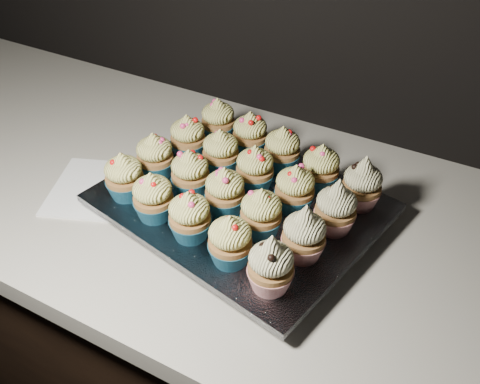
% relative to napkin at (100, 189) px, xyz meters
% --- Properties ---
extents(cabinet, '(2.40, 0.60, 0.86)m').
position_rel_napkin_xyz_m(cabinet, '(0.09, 0.09, -0.47)').
color(cabinet, black).
rests_on(cabinet, ground).
extents(worktop, '(2.44, 0.64, 0.04)m').
position_rel_napkin_xyz_m(worktop, '(0.09, 0.09, -0.02)').
color(worktop, beige).
rests_on(worktop, cabinet).
extents(napkin, '(0.21, 0.21, 0.00)m').
position_rel_napkin_xyz_m(napkin, '(0.00, 0.00, 0.00)').
color(napkin, white).
rests_on(napkin, worktop).
extents(baking_tray, '(0.44, 0.37, 0.02)m').
position_rel_napkin_xyz_m(baking_tray, '(0.25, 0.06, 0.01)').
color(baking_tray, black).
rests_on(baking_tray, worktop).
extents(foil_lining, '(0.48, 0.41, 0.01)m').
position_rel_napkin_xyz_m(foil_lining, '(0.25, 0.06, 0.03)').
color(foil_lining, silver).
rests_on(foil_lining, baking_tray).
extents(cupcake_0, '(0.06, 0.06, 0.08)m').
position_rel_napkin_xyz_m(cupcake_0, '(0.08, -0.02, 0.07)').
color(cupcake_0, '#195876').
rests_on(cupcake_0, foil_lining).
extents(cupcake_1, '(0.06, 0.06, 0.08)m').
position_rel_napkin_xyz_m(cupcake_1, '(0.15, -0.04, 0.07)').
color(cupcake_1, '#195876').
rests_on(cupcake_1, foil_lining).
extents(cupcake_2, '(0.06, 0.06, 0.08)m').
position_rel_napkin_xyz_m(cupcake_2, '(0.23, -0.05, 0.07)').
color(cupcake_2, '#195876').
rests_on(cupcake_2, foil_lining).
extents(cupcake_3, '(0.06, 0.06, 0.08)m').
position_rel_napkin_xyz_m(cupcake_3, '(0.30, -0.07, 0.07)').
color(cupcake_3, '#195876').
rests_on(cupcake_3, foil_lining).
extents(cupcake_4, '(0.06, 0.06, 0.10)m').
position_rel_napkin_xyz_m(cupcake_4, '(0.37, -0.08, 0.07)').
color(cupcake_4, '#A2161A').
rests_on(cupcake_4, foil_lining).
extents(cupcake_5, '(0.06, 0.06, 0.08)m').
position_rel_napkin_xyz_m(cupcake_5, '(0.09, 0.05, 0.07)').
color(cupcake_5, '#195876').
rests_on(cupcake_5, foil_lining).
extents(cupcake_6, '(0.06, 0.06, 0.08)m').
position_rel_napkin_xyz_m(cupcake_6, '(0.17, 0.04, 0.07)').
color(cupcake_6, '#195876').
rests_on(cupcake_6, foil_lining).
extents(cupcake_7, '(0.06, 0.06, 0.08)m').
position_rel_napkin_xyz_m(cupcake_7, '(0.24, 0.02, 0.07)').
color(cupcake_7, '#195876').
rests_on(cupcake_7, foil_lining).
extents(cupcake_8, '(0.06, 0.06, 0.08)m').
position_rel_napkin_xyz_m(cupcake_8, '(0.31, 0.01, 0.07)').
color(cupcake_8, '#195876').
rests_on(cupcake_8, foil_lining).
extents(cupcake_9, '(0.06, 0.06, 0.10)m').
position_rel_napkin_xyz_m(cupcake_9, '(0.39, -0.01, 0.07)').
color(cupcake_9, '#A2161A').
rests_on(cupcake_9, foil_lining).
extents(cupcake_10, '(0.06, 0.06, 0.08)m').
position_rel_napkin_xyz_m(cupcake_10, '(0.11, 0.13, 0.07)').
color(cupcake_10, '#195876').
rests_on(cupcake_10, foil_lining).
extents(cupcake_11, '(0.06, 0.06, 0.08)m').
position_rel_napkin_xyz_m(cupcake_11, '(0.18, 0.11, 0.07)').
color(cupcake_11, '#195876').
rests_on(cupcake_11, foil_lining).
extents(cupcake_12, '(0.06, 0.06, 0.08)m').
position_rel_napkin_xyz_m(cupcake_12, '(0.25, 0.10, 0.07)').
color(cupcake_12, '#195876').
rests_on(cupcake_12, foil_lining).
extents(cupcake_13, '(0.06, 0.06, 0.08)m').
position_rel_napkin_xyz_m(cupcake_13, '(0.33, 0.08, 0.07)').
color(cupcake_13, '#195876').
rests_on(cupcake_13, foil_lining).
extents(cupcake_14, '(0.06, 0.06, 0.10)m').
position_rel_napkin_xyz_m(cupcake_14, '(0.41, 0.07, 0.07)').
color(cupcake_14, '#A2161A').
rests_on(cupcake_14, foil_lining).
extents(cupcake_15, '(0.06, 0.06, 0.08)m').
position_rel_napkin_xyz_m(cupcake_15, '(0.13, 0.20, 0.07)').
color(cupcake_15, '#195876').
rests_on(cupcake_15, foil_lining).
extents(cupcake_16, '(0.06, 0.06, 0.08)m').
position_rel_napkin_xyz_m(cupcake_16, '(0.20, 0.19, 0.07)').
color(cupcake_16, '#195876').
rests_on(cupcake_16, foil_lining).
extents(cupcake_17, '(0.06, 0.06, 0.08)m').
position_rel_napkin_xyz_m(cupcake_17, '(0.27, 0.17, 0.07)').
color(cupcake_17, '#195876').
rests_on(cupcake_17, foil_lining).
extents(cupcake_18, '(0.06, 0.06, 0.08)m').
position_rel_napkin_xyz_m(cupcake_18, '(0.35, 0.15, 0.07)').
color(cupcake_18, '#195876').
rests_on(cupcake_18, foil_lining).
extents(cupcake_19, '(0.06, 0.06, 0.10)m').
position_rel_napkin_xyz_m(cupcake_19, '(0.42, 0.14, 0.07)').
color(cupcake_19, '#A2161A').
rests_on(cupcake_19, foil_lining).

